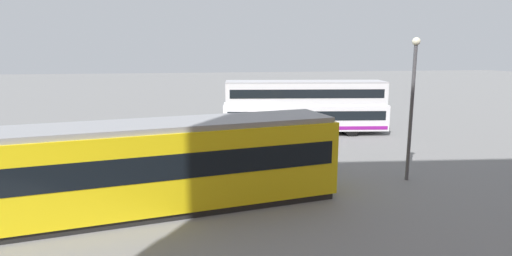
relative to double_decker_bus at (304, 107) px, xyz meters
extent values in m
plane|color=slate|center=(3.95, 2.13, -1.92)|extent=(160.00, 160.00, 0.00)
cube|color=white|center=(-0.01, 0.00, -0.68)|extent=(11.62, 3.85, 1.77)
cube|color=white|center=(-0.01, 0.00, 0.96)|extent=(11.27, 3.71, 1.51)
cube|color=black|center=(-0.01, 0.00, -0.47)|extent=(11.06, 3.81, 0.64)
cube|color=black|center=(-0.01, 0.00, 1.03)|extent=(10.71, 3.67, 0.60)
cube|color=#8C198C|center=(-0.01, 0.00, -1.32)|extent=(11.40, 3.86, 0.24)
cube|color=#B2B2B7|center=(-0.01, 0.00, 1.76)|extent=(11.27, 3.71, 0.10)
cylinder|color=black|center=(3.50, -0.44, -1.42)|extent=(1.29, 2.51, 1.00)
cylinder|color=black|center=(-3.12, 0.39, -1.42)|extent=(1.29, 2.51, 1.00)
cube|color=yellow|center=(9.66, 13.03, -0.23)|extent=(14.73, 5.37, 2.88)
cube|color=black|center=(9.66, 13.03, 0.06)|extent=(14.17, 5.29, 0.90)
cube|color=gray|center=(9.66, 13.03, 1.31)|extent=(14.41, 5.10, 0.20)
cube|color=black|center=(9.66, 13.03, -1.79)|extent=(14.42, 5.18, 0.25)
cylinder|color=black|center=(7.76, 6.35, -1.53)|extent=(0.14, 0.14, 0.77)
cylinder|color=black|center=(7.74, 6.13, -1.53)|extent=(0.14, 0.14, 0.77)
cylinder|color=#335938|center=(7.75, 6.24, -0.85)|extent=(0.35, 0.35, 0.60)
sphere|color=#8C6647|center=(7.75, 6.24, -0.44)|extent=(0.21, 0.21, 0.21)
cylinder|color=black|center=(4.97, 11.22, -1.53)|extent=(0.14, 0.14, 0.78)
cylinder|color=black|center=(4.75, 11.25, -1.53)|extent=(0.14, 0.14, 0.78)
cylinder|color=black|center=(4.86, 11.23, -0.84)|extent=(0.36, 0.36, 0.60)
sphere|color=#8C6647|center=(4.86, 11.23, -0.44)|extent=(0.21, 0.21, 0.21)
cube|color=gray|center=(4.17, 8.68, -0.87)|extent=(6.61, 0.72, 0.06)
cube|color=gray|center=(4.17, 8.68, -1.37)|extent=(6.61, 0.72, 0.06)
cylinder|color=gray|center=(0.86, 9.01, -1.39)|extent=(0.07, 0.07, 1.05)
cylinder|color=gray|center=(4.17, 8.68, -1.39)|extent=(0.07, 0.07, 1.05)
cylinder|color=gray|center=(7.47, 8.35, -1.39)|extent=(0.07, 0.07, 1.05)
cylinder|color=slate|center=(9.63, 8.12, -0.81)|extent=(0.10, 0.10, 2.22)
cube|color=#1999D8|center=(9.63, 8.16, -0.09)|extent=(0.95, 0.15, 0.58)
cylinder|color=#4C4C51|center=(-1.77, 11.10, 1.14)|extent=(0.16, 0.16, 6.11)
sphere|color=#F2EFCC|center=(-1.77, 11.10, 4.34)|extent=(0.36, 0.36, 0.36)
camera|label=1|loc=(8.05, 28.13, 4.04)|focal=29.14mm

